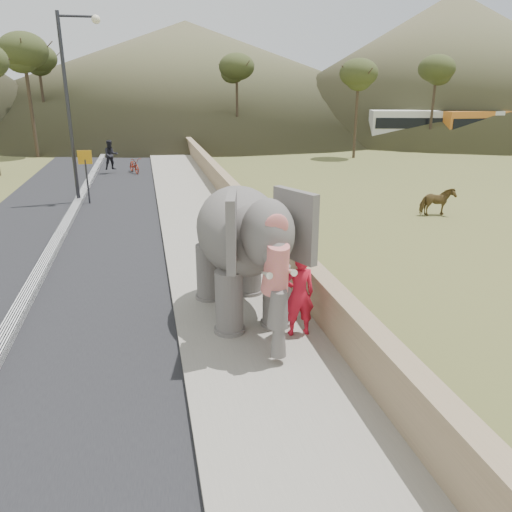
{
  "coord_description": "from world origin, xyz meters",
  "views": [
    {
      "loc": [
        -1.92,
        -7.83,
        5.02
      ],
      "look_at": [
        0.2,
        1.75,
        1.7
      ],
      "focal_mm": 35.0,
      "sensor_mm": 36.0,
      "label": 1
    }
  ],
  "objects_px": {
    "lamppost": "(74,91)",
    "motorcyclist": "(123,160)",
    "cow": "(437,202)",
    "elephant_and_man": "(241,249)"
  },
  "relations": [
    {
      "from": "lamppost",
      "to": "elephant_and_man",
      "type": "distance_m",
      "value": 14.53
    },
    {
      "from": "lamppost",
      "to": "cow",
      "type": "xyz_separation_m",
      "value": [
        14.34,
        -5.71,
        -4.3
      ]
    },
    {
      "from": "cow",
      "to": "elephant_and_man",
      "type": "height_order",
      "value": "elephant_and_man"
    },
    {
      "from": "elephant_and_man",
      "to": "motorcyclist",
      "type": "height_order",
      "value": "elephant_and_man"
    },
    {
      "from": "elephant_and_man",
      "to": "motorcyclist",
      "type": "bearing_deg",
      "value": 98.64
    },
    {
      "from": "cow",
      "to": "elephant_and_man",
      "type": "bearing_deg",
      "value": 130.64
    },
    {
      "from": "lamppost",
      "to": "motorcyclist",
      "type": "distance_m",
      "value": 9.15
    },
    {
      "from": "motorcyclist",
      "to": "cow",
      "type": "bearing_deg",
      "value": -46.89
    },
    {
      "from": "cow",
      "to": "motorcyclist",
      "type": "height_order",
      "value": "motorcyclist"
    },
    {
      "from": "cow",
      "to": "motorcyclist",
      "type": "distance_m",
      "value": 18.86
    }
  ]
}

